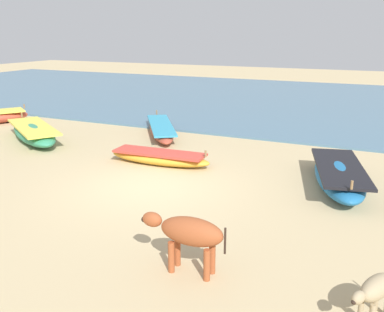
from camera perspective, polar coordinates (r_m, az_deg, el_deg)
ground at (r=11.44m, az=-5.56°, el=-4.03°), size 80.00×80.00×0.00m
sea_water at (r=26.19m, az=12.57°, el=7.27°), size 60.00×20.00×0.08m
fishing_boat_1 at (r=11.92m, az=19.00°, el=-2.43°), size 2.11×4.04×0.78m
fishing_boat_2 at (r=17.10m, az=-4.15°, el=3.63°), size 3.27×4.28×0.62m
fishing_boat_4 at (r=13.22m, az=-4.35°, el=-0.18°), size 3.33×0.98×0.60m
fishing_boat_5 at (r=17.10m, az=-20.37°, el=2.93°), size 4.21×3.32×0.78m
cow_adult_rust at (r=7.23m, az=-0.46°, el=-10.24°), size 1.56×0.47×1.01m
calf_far_dun at (r=6.74m, az=23.24°, el=-16.10°), size 0.63×1.01×0.68m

